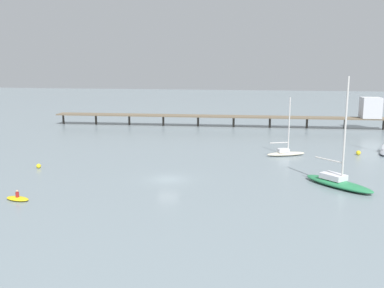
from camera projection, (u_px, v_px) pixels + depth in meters
The scene contains 7 objects.
ground_plane at pixel (168, 179), 53.52m from camera, with size 400.00×400.00×0.00m, color gray.
pier at pixel (282, 113), 97.15m from camera, with size 77.64×7.94×7.22m.
sailboat_green at pixel (338, 181), 50.23m from camera, with size 8.37×8.42×13.04m.
sailboat_cream at pixel (286, 152), 67.45m from camera, with size 6.55×4.06×9.32m.
dinghy_yellow at pixel (18, 198), 45.22m from camera, with size 3.07×1.89×1.14m.
mooring_buoy_far at pixel (358, 153), 67.96m from camera, with size 0.74×0.74×0.74m, color yellow.
mooring_buoy_mid at pixel (39, 166), 59.26m from camera, with size 0.64×0.64×0.64m, color yellow.
Camera 1 is at (12.31, -50.40, 14.22)m, focal length 39.50 mm.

